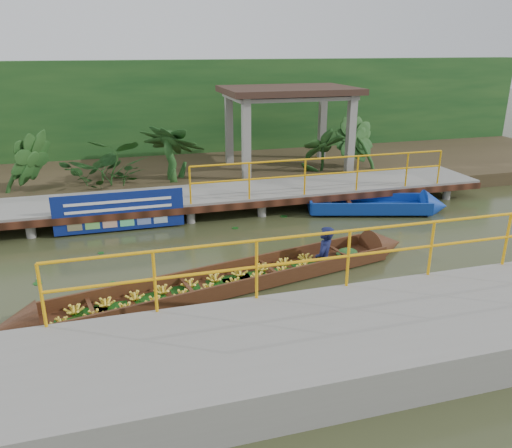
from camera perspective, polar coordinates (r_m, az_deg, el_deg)
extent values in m
plane|color=#31361B|center=(11.33, -0.30, -3.78)|extent=(80.00, 80.00, 0.00)
cube|color=#362B1B|center=(18.24, -6.71, 6.00)|extent=(30.00, 8.00, 0.45)
cube|color=gray|center=(14.36, -4.08, 3.45)|extent=(16.00, 2.00, 0.15)
cube|color=black|center=(13.45, -3.18, 1.97)|extent=(16.00, 0.12, 0.18)
cylinder|color=#FFAE0D|center=(14.03, 7.79, 7.46)|extent=(7.50, 0.05, 0.05)
cylinder|color=#FFAE0D|center=(14.13, 7.70, 5.67)|extent=(7.50, 0.05, 0.05)
cylinder|color=#FFAE0D|center=(14.15, 7.70, 5.48)|extent=(0.05, 0.05, 1.00)
cylinder|color=gray|center=(13.46, -20.19, -0.14)|extent=(0.24, 0.24, 0.55)
cylinder|color=gray|center=(14.98, -19.85, 1.87)|extent=(0.24, 0.24, 0.55)
cylinder|color=gray|center=(13.43, -11.70, 0.65)|extent=(0.24, 0.24, 0.55)
cylinder|color=gray|center=(14.95, -12.22, 2.58)|extent=(0.24, 0.24, 0.55)
cylinder|color=gray|center=(13.70, -3.35, 1.42)|extent=(0.24, 0.24, 0.55)
cylinder|color=gray|center=(15.19, -4.69, 3.24)|extent=(0.24, 0.24, 0.55)
cylinder|color=gray|center=(14.24, 4.53, 2.11)|extent=(0.24, 0.24, 0.55)
cylinder|color=gray|center=(15.68, 2.51, 3.82)|extent=(0.24, 0.24, 0.55)
cylinder|color=gray|center=(15.03, 11.71, 2.71)|extent=(0.24, 0.24, 0.55)
cylinder|color=gray|center=(16.41, 9.17, 4.30)|extent=(0.24, 0.24, 0.55)
cylinder|color=gray|center=(16.04, 18.08, 3.21)|extent=(0.24, 0.24, 0.55)
cylinder|color=gray|center=(17.33, 15.21, 4.69)|extent=(0.24, 0.24, 0.55)
cylinder|color=gray|center=(13.70, -3.35, 1.42)|extent=(0.24, 0.24, 0.55)
cube|color=gray|center=(8.12, 15.03, -12.36)|extent=(18.00, 2.40, 0.70)
cylinder|color=#FFAE0D|center=(8.42, 11.92, -0.63)|extent=(10.00, 0.05, 0.05)
cylinder|color=#FFAE0D|center=(8.59, 11.71, -3.45)|extent=(10.00, 0.05, 0.05)
cylinder|color=#FFAE0D|center=(8.61, 11.69, -3.75)|extent=(0.05, 0.05, 1.00)
cube|color=gray|center=(15.89, -1.11, 9.16)|extent=(0.25, 0.25, 2.80)
cube|color=gray|center=(17.15, 10.76, 9.61)|extent=(0.25, 0.25, 2.80)
cube|color=gray|center=(18.19, -3.09, 10.49)|extent=(0.25, 0.25, 2.80)
cube|color=gray|center=(19.30, 7.57, 10.89)|extent=(0.25, 0.25, 2.80)
cube|color=gray|center=(17.37, 3.74, 14.37)|extent=(4.00, 2.60, 0.12)
cube|color=#34221A|center=(17.36, 3.75, 15.02)|extent=(4.40, 3.00, 0.20)
cube|color=#144018|center=(20.35, -8.11, 12.46)|extent=(30.00, 0.80, 4.00)
cube|color=#391E0F|center=(9.98, -2.86, -6.87)|extent=(7.18, 2.36, 0.05)
cube|color=#391E0F|center=(10.30, -3.94, -5.25)|extent=(7.01, 1.54, 0.30)
cube|color=#391E0F|center=(9.57, -1.72, -7.26)|extent=(7.01, 1.54, 0.30)
cone|color=#391E0F|center=(9.23, -26.28, -10.98)|extent=(1.05, 1.03, 0.86)
cone|color=#391E0F|center=(12.02, 14.56, -2.36)|extent=(1.05, 1.03, 0.86)
ellipsoid|color=#144018|center=(11.33, 10.35, -3.32)|extent=(0.57, 0.49, 0.23)
imported|color=#0F143A|center=(10.71, 7.95, -0.33)|extent=(0.67, 0.69, 1.60)
cube|color=navy|center=(14.67, 12.70, 1.77)|extent=(3.52, 1.90, 0.11)
cube|color=navy|center=(15.10, 12.34, 2.85)|extent=(3.26, 0.99, 0.34)
cube|color=navy|center=(14.16, 13.16, 1.66)|extent=(3.26, 0.99, 0.34)
cube|color=navy|center=(14.35, 6.15, 2.32)|extent=(0.34, 0.99, 0.34)
cone|color=navy|center=(15.19, 19.77, 1.95)|extent=(0.91, 1.09, 0.94)
cube|color=black|center=(14.50, 10.58, 2.46)|extent=(0.39, 1.00, 0.06)
cube|color=navy|center=(13.10, -15.33, 1.38)|extent=(3.23, 0.03, 1.01)
cube|color=white|center=(13.00, -15.43, 2.48)|extent=(2.63, 0.01, 0.07)
cube|color=white|center=(13.06, -15.36, 1.64)|extent=(2.63, 0.01, 0.07)
imported|color=#144018|center=(15.91, -25.51, 5.53)|extent=(1.09, 1.09, 1.37)
imported|color=#144018|center=(15.67, -16.47, 6.47)|extent=(1.09, 1.09, 1.37)
imported|color=#144018|center=(15.77, -9.16, 7.11)|extent=(1.09, 1.09, 1.37)
imported|color=#144018|center=(17.07, 7.88, 8.13)|extent=(1.09, 1.09, 1.37)
imported|color=#144018|center=(17.72, 12.38, 8.29)|extent=(1.09, 1.09, 1.37)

